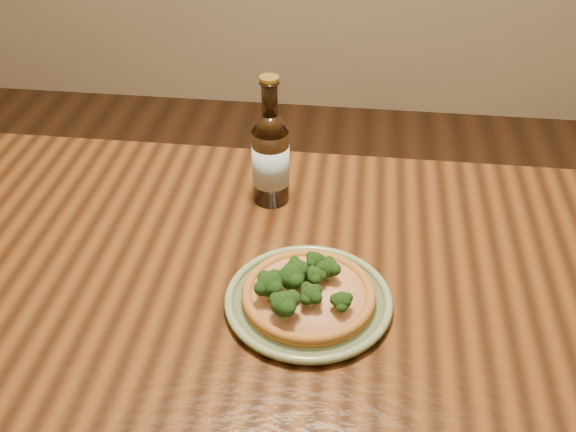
# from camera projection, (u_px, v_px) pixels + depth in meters

# --- Properties ---
(table) EXTENTS (1.60, 0.90, 0.75)m
(table) POSITION_uv_depth(u_px,v_px,m) (245.00, 323.00, 1.21)
(table) COLOR #4A280F
(table) RESTS_ON ground
(plate) EXTENTS (0.28, 0.28, 0.02)m
(plate) POSITION_uv_depth(u_px,v_px,m) (308.00, 301.00, 1.10)
(plate) COLOR #6B7C55
(plate) RESTS_ON table
(pizza) EXTENTS (0.22, 0.22, 0.07)m
(pizza) POSITION_uv_depth(u_px,v_px,m) (307.00, 293.00, 1.09)
(pizza) COLOR #975D22
(pizza) RESTS_ON plate
(beer_bottle) EXTENTS (0.07, 0.07, 0.27)m
(beer_bottle) POSITION_uv_depth(u_px,v_px,m) (271.00, 157.00, 1.30)
(beer_bottle) COLOR black
(beer_bottle) RESTS_ON table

